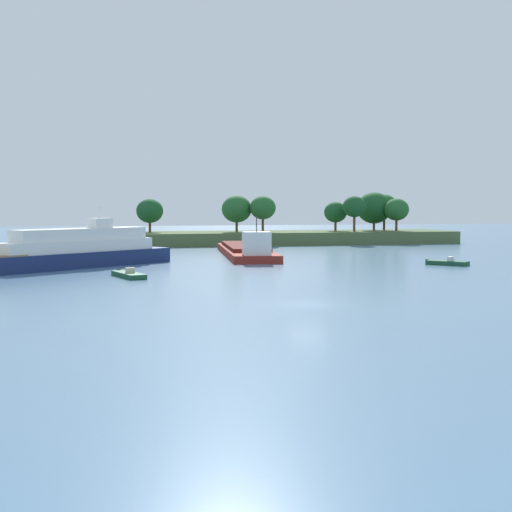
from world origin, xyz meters
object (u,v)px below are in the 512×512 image
object	(u,v)px
cargo_barge	(246,250)
small_motorboat	(447,263)
fishing_skiff	(129,275)
white_riverboat	(79,251)

from	to	relation	value
cargo_barge	small_motorboat	world-z (taller)	cargo_barge
fishing_skiff	small_motorboat	bearing A→B (deg)	9.36
cargo_barge	small_motorboat	size ratio (longest dim) A/B	6.55
small_motorboat	cargo_barge	bearing A→B (deg)	133.79
white_riverboat	fishing_skiff	bearing A→B (deg)	-69.26
cargo_barge	small_motorboat	distance (m)	27.97
white_riverboat	small_motorboat	xyz separation A→B (m)	(41.40, -6.43, -1.61)
cargo_barge	white_riverboat	bearing A→B (deg)	-148.03
small_motorboat	fishing_skiff	bearing A→B (deg)	-170.64
white_riverboat	fishing_skiff	world-z (taller)	white_riverboat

